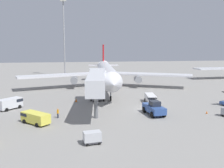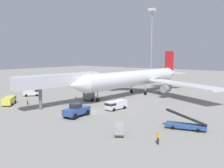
% 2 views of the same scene
% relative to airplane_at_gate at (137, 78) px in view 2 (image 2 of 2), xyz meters
% --- Properties ---
extents(ground_plane, '(300.00, 300.00, 0.00)m').
position_rel_airplane_at_gate_xyz_m(ground_plane, '(4.07, -25.12, -4.82)').
color(ground_plane, gray).
extents(airplane_at_gate, '(51.34, 49.11, 12.86)m').
position_rel_airplane_at_gate_xyz_m(airplane_at_gate, '(0.00, 0.00, 0.00)').
color(airplane_at_gate, silver).
rests_on(airplane_at_gate, ground).
extents(jet_bridge, '(5.74, 21.41, 7.35)m').
position_rel_airplane_at_gate_xyz_m(jet_bridge, '(-5.21, -23.51, 0.74)').
color(jet_bridge, silver).
rests_on(jet_bridge, ground).
extents(pushback_tug, '(3.09, 5.79, 2.60)m').
position_rel_airplane_at_gate_xyz_m(pushback_tug, '(4.61, -29.16, -3.61)').
color(pushback_tug, '#2D4C8E').
rests_on(pushback_tug, ground).
extents(belt_loader_truck, '(6.47, 3.36, 3.05)m').
position_rel_airplane_at_gate_xyz_m(belt_loader_truck, '(23.89, -24.24, -4.06)').
color(belt_loader_truck, '#2D4C8E').
rests_on(belt_loader_truck, ground).
extents(service_van_near_center, '(2.62, 5.24, 1.84)m').
position_rel_airplane_at_gate_xyz_m(service_van_near_center, '(6.96, -19.94, -3.75)').
color(service_van_near_center, white).
rests_on(service_van_near_center, ground).
extents(service_van_near_right, '(4.69, 4.88, 2.11)m').
position_rel_airplane_at_gate_xyz_m(service_van_near_right, '(-22.03, -20.60, -3.61)').
color(service_van_near_right, silver).
rests_on(service_van_near_right, ground).
extents(service_van_outer_left, '(5.04, 5.04, 1.82)m').
position_rel_airplane_at_gate_xyz_m(service_van_outer_left, '(-15.93, -31.06, -3.76)').
color(service_van_outer_left, '#E5DB4C').
rests_on(service_van_outer_left, ground).
extents(baggage_cart_mid_center, '(2.54, 2.86, 1.58)m').
position_rel_airplane_at_gate_xyz_m(baggage_cart_mid_center, '(17.18, -32.76, -3.95)').
color(baggage_cart_mid_center, '#38383D').
rests_on(baggage_cart_mid_center, ground).
extents(ground_crew_worker_foreground, '(0.48, 0.48, 1.84)m').
position_rel_airplane_at_gate_xyz_m(ground_crew_worker_foreground, '(23.33, -32.64, -3.84)').
color(ground_crew_worker_foreground, '#1E2333').
rests_on(ground_crew_worker_foreground, ground).
extents(ground_crew_worker_midground, '(0.45, 0.45, 1.73)m').
position_rel_airplane_at_gate_xyz_m(ground_crew_worker_midground, '(-12.46, -28.52, -3.90)').
color(ground_crew_worker_midground, '#1E2333').
rests_on(ground_crew_worker_midground, ground).
extents(safety_cone_alpha, '(0.51, 0.51, 0.77)m').
position_rel_airplane_at_gate_xyz_m(safety_cone_alpha, '(-9.09, -16.22, -4.44)').
color(safety_cone_alpha, black).
rests_on(safety_cone_alpha, ground).
extents(safety_cone_bravo, '(0.34, 0.34, 0.53)m').
position_rel_airplane_at_gate_xyz_m(safety_cone_bravo, '(14.47, -30.01, -4.56)').
color(safety_cone_bravo, black).
rests_on(safety_cone_bravo, ground).
extents(apron_light_mast, '(2.40, 2.40, 30.80)m').
position_rel_airplane_at_gate_xyz_m(apron_light_mast, '(-12.58, 31.58, 15.95)').
color(apron_light_mast, '#93969B').
rests_on(apron_light_mast, ground).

